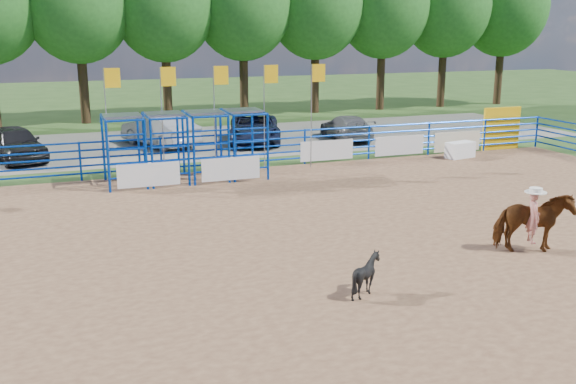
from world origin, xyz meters
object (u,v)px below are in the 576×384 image
Objects in this scene: horse_and_rider at (533,219)px; calf at (366,275)px; announcer_table at (460,150)px; car_a at (15,143)px; car_c at (255,128)px; car_d at (346,127)px; car_b at (160,130)px.

horse_and_rider reaches higher than calf.
calf is (-10.74, -12.17, 0.10)m from announcer_table.
car_a reaches higher than car_c.
horse_and_rider is 5.29m from calf.
calf is 19.39m from car_c.
horse_and_rider is 0.45× the size of car_c.
car_a reaches higher than announcer_table.
car_d is at bearing 113.26° from announcer_table.
car_a is (-18.44, 6.09, 0.39)m from announcer_table.
calf is at bearing -131.44° from announcer_table.
car_a is at bearing 126.72° from horse_and_rider.
car_d is at bearing 80.47° from horse_and_rider.
announcer_table is at bearing 63.49° from horse_and_rider.
car_b is 4.67m from car_c.
horse_and_rider is 17.59m from car_d.
announcer_table is 0.25× the size of car_c.
car_c is at bearing -14.36° from car_a.
horse_and_rider is at bearing -116.51° from announcer_table.
horse_and_rider is 21.53m from car_a.
car_b is (-6.42, 18.71, -0.09)m from horse_and_rider.
car_a is 0.92× the size of car_b.
car_b is at bearing 108.95° from horse_and_rider.
horse_and_rider is 19.79m from car_b.
horse_and_rider reaches higher than announcer_table.
car_d is (2.91, 17.34, -0.25)m from horse_and_rider.
car_c reaches higher than announcer_table.
horse_and_rider reaches higher than car_a.
car_c is 4.77m from car_d.
announcer_table is at bearing 117.93° from car_d.
announcer_table is 1.45× the size of calf.
announcer_table is at bearing -27.06° from car_c.
horse_and_rider is at bearing 85.51° from car_b.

